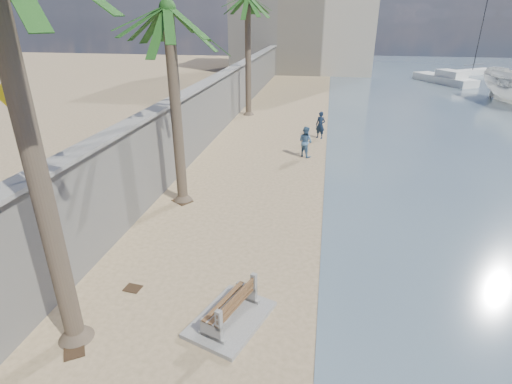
{
  "coord_description": "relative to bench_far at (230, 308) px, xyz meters",
  "views": [
    {
      "loc": [
        1.85,
        -6.25,
        7.23
      ],
      "look_at": [
        -0.5,
        7.0,
        1.2
      ],
      "focal_mm": 28.0,
      "sensor_mm": 36.0,
      "label": 1
    }
  ],
  "objects": [
    {
      "name": "seawall",
      "position": [
        -5.01,
        18.48,
        1.34
      ],
      "size": [
        0.45,
        70.0,
        3.5
      ],
      "primitive_type": "cube",
      "color": "gray",
      "rests_on": "ground_plane"
    },
    {
      "name": "bench_far",
      "position": [
        0.0,
        0.0,
        0.0
      ],
      "size": [
        2.19,
        2.62,
        0.94
      ],
      "color": "gray",
      "rests_on": "ground_plane"
    },
    {
      "name": "yacht_far",
      "position": [
        14.91,
        41.72,
        -0.06
      ],
      "size": [
        5.79,
        8.06,
        1.5
      ],
      "primitive_type": null,
      "rotation": [
        0.0,
        0.0,
        2.07
      ],
      "color": "silver",
      "rests_on": "bay_water"
    },
    {
      "name": "debris_c",
      "position": [
        -3.67,
        6.64,
        -0.39
      ],
      "size": [
        0.97,
        0.93,
        0.03
      ],
      "primitive_type": "cube",
      "rotation": [
        0.0,
        0.0,
        2.54
      ],
      "color": "#382616",
      "rests_on": "ground_plane"
    },
    {
      "name": "sailboat_west",
      "position": [
        20.33,
        49.89,
        -0.07
      ],
      "size": [
        6.53,
        5.29,
        10.37
      ],
      "color": "silver",
      "rests_on": "bay_water"
    },
    {
      "name": "ground_plane",
      "position": [
        0.19,
        -1.52,
        -0.41
      ],
      "size": [
        140.0,
        140.0,
        0.0
      ],
      "primitive_type": "plane",
      "color": "tan"
    },
    {
      "name": "debris_b",
      "position": [
        -3.39,
        -1.6,
        -0.39
      ],
      "size": [
        0.7,
        0.73,
        0.03
      ],
      "primitive_type": "cube",
      "rotation": [
        0.0,
        0.0,
        5.3
      ],
      "color": "#382616",
      "rests_on": "ground_plane"
    },
    {
      "name": "palm_mid",
      "position": [
        -3.67,
        6.73,
        6.91
      ],
      "size": [
        5.0,
        5.0,
        8.32
      ],
      "color": "brown",
      "rests_on": "ground_plane"
    },
    {
      "name": "debris_d",
      "position": [
        -3.08,
        0.79,
        -0.39
      ],
      "size": [
        0.5,
        0.42,
        0.03
      ],
      "primitive_type": "cube",
      "rotation": [
        0.0,
        0.0,
        3.03
      ],
      "color": "#382616",
      "rests_on": "ground_plane"
    },
    {
      "name": "streetlight",
      "position": [
        -4.91,
        10.48,
        6.24
      ],
      "size": [
        0.28,
        0.28,
        5.12
      ],
      "color": "#2D2D33",
      "rests_on": "wall_cap"
    },
    {
      "name": "end_building",
      "position": [
        -1.81,
        50.48,
        6.59
      ],
      "size": [
        18.0,
        12.0,
        14.0
      ],
      "primitive_type": "cube",
      "color": "#B7AA93",
      "rests_on": "ground_plane"
    },
    {
      "name": "person_a",
      "position": [
        1.74,
        17.07,
        0.56
      ],
      "size": [
        0.83,
        0.72,
        1.93
      ],
      "primitive_type": "imported",
      "rotation": [
        0.0,
        0.0,
        -0.42
      ],
      "color": "#132135",
      "rests_on": "ground_plane"
    },
    {
      "name": "pedestrian_sign",
      "position": [
        -4.81,
        -0.02,
        4.75
      ],
      "size": [
        0.78,
        0.07,
        2.4
      ],
      "color": "#2D2D33",
      "rests_on": "wall_cap"
    },
    {
      "name": "wall_cap",
      "position": [
        -5.01,
        18.48,
        3.14
      ],
      "size": [
        0.8,
        70.0,
        0.12
      ],
      "primitive_type": "cube",
      "color": "gray",
      "rests_on": "seawall"
    },
    {
      "name": "person_b",
      "position": [
        1.04,
        13.37,
        0.52
      ],
      "size": [
        1.13,
        1.1,
        1.86
      ],
      "primitive_type": "imported",
      "rotation": [
        0.0,
        0.0,
        2.46
      ],
      "color": "#476D93",
      "rests_on": "ground_plane"
    }
  ]
}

